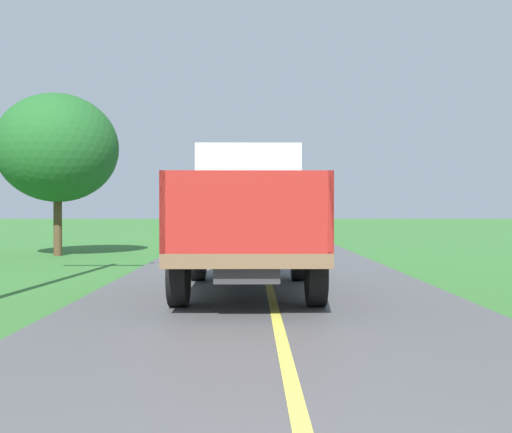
# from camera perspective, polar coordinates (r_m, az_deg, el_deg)

# --- Properties ---
(banana_truck_near) EXTENTS (2.38, 5.82, 2.80)m
(banana_truck_near) POSITION_cam_1_polar(r_m,az_deg,el_deg) (11.62, -0.76, 0.20)
(banana_truck_near) COLOR #2D2D30
(banana_truck_near) RESTS_ON road_surface
(roadside_tree_near_left) EXTENTS (4.07, 4.07, 5.48)m
(roadside_tree_near_left) POSITION_cam_1_polar(r_m,az_deg,el_deg) (21.40, -18.40, 6.20)
(roadside_tree_near_left) COLOR #4C3823
(roadside_tree_near_left) RESTS_ON ground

